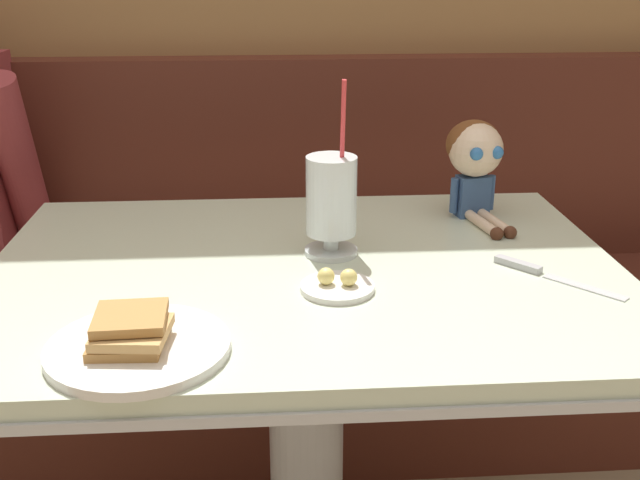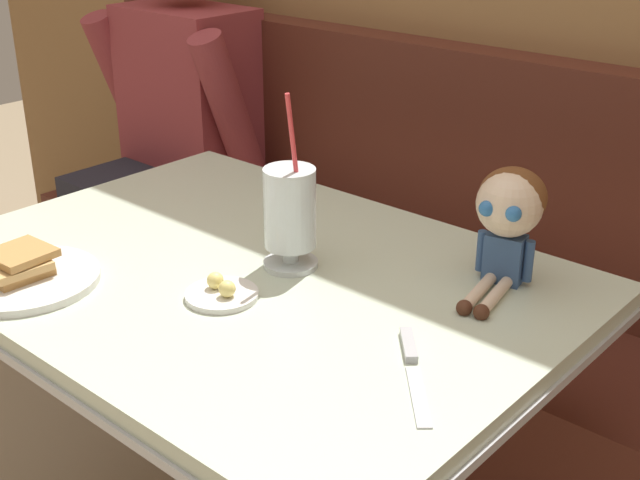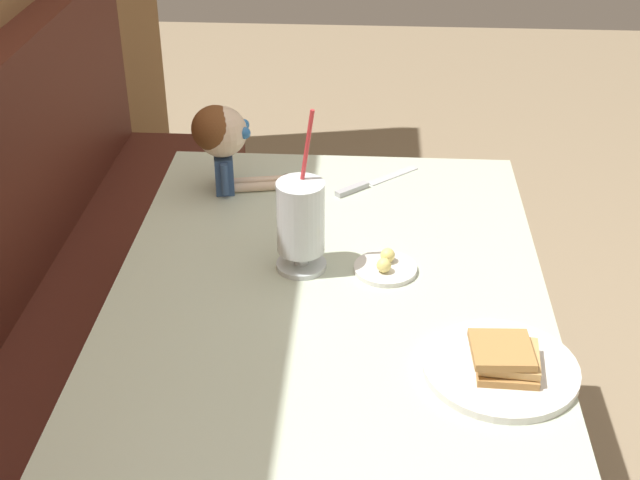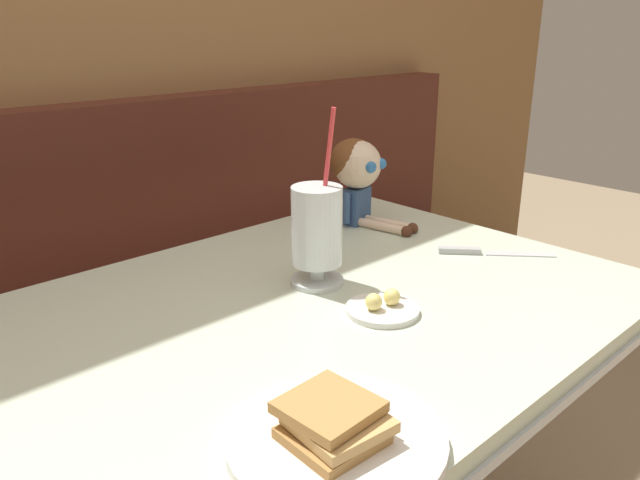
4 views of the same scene
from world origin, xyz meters
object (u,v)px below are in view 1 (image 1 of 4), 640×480
at_px(toast_plate, 136,343).
at_px(butter_knife, 536,270).
at_px(milkshake_glass, 331,201).
at_px(butter_saucer, 337,285).
at_px(seated_doll, 475,155).

height_order(toast_plate, butter_knife, toast_plate).
relative_size(milkshake_glass, butter_saucer, 2.63).
distance_m(milkshake_glass, seated_doll, 0.37).
distance_m(toast_plate, milkshake_glass, 0.46).
bearing_deg(seated_doll, milkshake_glass, -147.63).
xyz_separation_m(toast_plate, milkshake_glass, (0.29, 0.34, 0.08)).
height_order(milkshake_glass, butter_knife, milkshake_glass).
distance_m(toast_plate, butter_saucer, 0.34).
bearing_deg(butter_saucer, butter_knife, 7.98).
bearing_deg(toast_plate, butter_saucer, 32.53).
bearing_deg(milkshake_glass, butter_saucer, -91.18).
relative_size(toast_plate, butter_knife, 1.33).
relative_size(butter_saucer, seated_doll, 0.53).
xyz_separation_m(milkshake_glass, butter_knife, (0.34, -0.11, -0.09)).
height_order(toast_plate, milkshake_glass, milkshake_glass).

